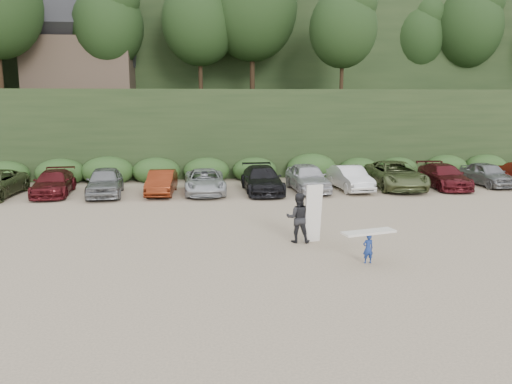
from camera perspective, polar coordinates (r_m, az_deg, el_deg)
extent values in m
plane|color=tan|center=(19.55, 2.37, -5.33)|extent=(120.00, 120.00, 0.00)
cube|color=black|center=(40.74, -2.53, 7.28)|extent=(80.00, 14.00, 6.00)
cube|color=black|center=(58.69, -3.91, 13.17)|extent=(90.00, 30.00, 16.00)
ellipsoid|color=black|center=(41.06, -2.62, 18.50)|extent=(66.00, 12.00, 10.00)
cube|color=#2B491E|center=(33.49, -2.48, 2.43)|extent=(46.20, 2.00, 1.20)
cube|color=brown|center=(43.58, -19.20, 13.52)|extent=(8.00, 6.00, 4.00)
imported|color=#4E1216|center=(30.40, -22.12, 0.97)|extent=(2.22, 4.83, 1.37)
imported|color=slate|center=(29.24, -16.88, 1.16)|extent=(2.27, 4.80, 1.59)
imported|color=maroon|center=(28.90, -10.74, 1.09)|extent=(1.67, 4.18, 1.35)
imported|color=#ACAFB3|center=(28.81, -5.88, 1.21)|extent=(2.34, 4.97, 1.37)
imported|color=black|center=(28.94, 0.70, 1.43)|extent=(2.20, 5.20, 1.50)
imported|color=#B7B7BC|center=(29.49, 5.91, 1.68)|extent=(2.16, 4.86, 1.63)
imported|color=silver|center=(30.17, 10.69, 1.57)|extent=(1.86, 4.46, 1.43)
imported|color=#536037|center=(31.48, 15.65, 1.89)|extent=(2.96, 5.92, 1.61)
imported|color=#4E1117|center=(32.55, 20.68, 1.71)|extent=(2.23, 5.00, 1.42)
imported|color=slate|center=(34.42, 24.92, 1.87)|extent=(1.91, 4.33, 1.45)
imported|color=navy|center=(16.98, 12.68, -6.32)|extent=(0.39, 0.28, 1.00)
cube|color=silver|center=(16.82, 12.76, -4.49)|extent=(1.90, 0.93, 0.07)
imported|color=black|center=(18.90, 4.85, -2.95)|extent=(1.04, 0.87, 1.90)
cube|color=silver|center=(18.88, 6.56, -2.47)|extent=(0.67, 0.42, 2.24)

